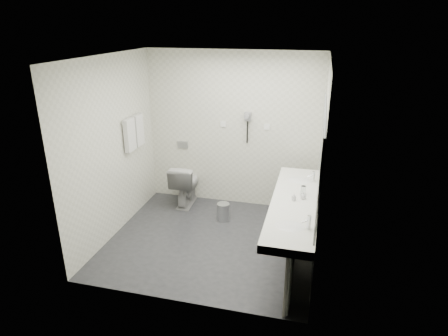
# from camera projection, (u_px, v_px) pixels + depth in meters

# --- Properties ---
(floor) EXTENTS (2.80, 2.80, 0.00)m
(floor) POSITION_uv_depth(u_px,v_px,m) (211.00, 240.00, 5.43)
(floor) COLOR #2B2B30
(floor) RESTS_ON ground
(ceiling) EXTENTS (2.80, 2.80, 0.00)m
(ceiling) POSITION_uv_depth(u_px,v_px,m) (209.00, 57.00, 4.54)
(ceiling) COLOR white
(ceiling) RESTS_ON wall_back
(wall_back) EXTENTS (2.80, 0.00, 2.80)m
(wall_back) POSITION_uv_depth(u_px,v_px,m) (233.00, 131.00, 6.16)
(wall_back) COLOR silver
(wall_back) RESTS_ON floor
(wall_front) EXTENTS (2.80, 0.00, 2.80)m
(wall_front) POSITION_uv_depth(u_px,v_px,m) (173.00, 199.00, 3.81)
(wall_front) COLOR silver
(wall_front) RESTS_ON floor
(wall_left) EXTENTS (0.00, 2.60, 2.60)m
(wall_left) POSITION_uv_depth(u_px,v_px,m) (112.00, 148.00, 5.30)
(wall_left) COLOR silver
(wall_left) RESTS_ON floor
(wall_right) EXTENTS (0.00, 2.60, 2.60)m
(wall_right) POSITION_uv_depth(u_px,v_px,m) (321.00, 166.00, 4.66)
(wall_right) COLOR silver
(wall_right) RESTS_ON floor
(vanity_counter) EXTENTS (0.55, 2.20, 0.10)m
(vanity_counter) POSITION_uv_depth(u_px,v_px,m) (294.00, 204.00, 4.71)
(vanity_counter) COLOR white
(vanity_counter) RESTS_ON floor
(vanity_panel) EXTENTS (0.03, 2.15, 0.75)m
(vanity_panel) POSITION_uv_depth(u_px,v_px,m) (294.00, 235.00, 4.85)
(vanity_panel) COLOR #989690
(vanity_panel) RESTS_ON floor
(vanity_post_near) EXTENTS (0.06, 0.06, 0.75)m
(vanity_post_near) POSITION_uv_depth(u_px,v_px,m) (289.00, 287.00, 3.91)
(vanity_post_near) COLOR silver
(vanity_post_near) RESTS_ON floor
(vanity_post_far) EXTENTS (0.06, 0.06, 0.75)m
(vanity_post_far) POSITION_uv_depth(u_px,v_px,m) (302.00, 200.00, 5.79)
(vanity_post_far) COLOR silver
(vanity_post_far) RESTS_ON floor
(mirror) EXTENTS (0.02, 2.20, 1.05)m
(mirror) POSITION_uv_depth(u_px,v_px,m) (321.00, 156.00, 4.41)
(mirror) COLOR #B2BCC6
(mirror) RESTS_ON wall_right
(basin_near) EXTENTS (0.40, 0.31, 0.05)m
(basin_near) POSITION_uv_depth(u_px,v_px,m) (290.00, 227.00, 4.11)
(basin_near) COLOR white
(basin_near) RESTS_ON vanity_counter
(basin_far) EXTENTS (0.40, 0.31, 0.05)m
(basin_far) POSITION_uv_depth(u_px,v_px,m) (298.00, 181.00, 5.28)
(basin_far) COLOR white
(basin_far) RESTS_ON vanity_counter
(faucet_near) EXTENTS (0.04, 0.04, 0.15)m
(faucet_near) POSITION_uv_depth(u_px,v_px,m) (309.00, 222.00, 4.03)
(faucet_near) COLOR silver
(faucet_near) RESTS_ON vanity_counter
(faucet_far) EXTENTS (0.04, 0.04, 0.15)m
(faucet_far) POSITION_uv_depth(u_px,v_px,m) (313.00, 177.00, 5.21)
(faucet_far) COLOR silver
(faucet_far) RESTS_ON vanity_counter
(soap_bottle_a) EXTENTS (0.06, 0.06, 0.09)m
(soap_bottle_a) POSITION_uv_depth(u_px,v_px,m) (294.00, 197.00, 4.67)
(soap_bottle_a) COLOR silver
(soap_bottle_a) RESTS_ON vanity_counter
(soap_bottle_b) EXTENTS (0.10, 0.10, 0.09)m
(soap_bottle_b) POSITION_uv_depth(u_px,v_px,m) (303.00, 195.00, 4.72)
(soap_bottle_b) COLOR silver
(soap_bottle_b) RESTS_ON vanity_counter
(glass_left) EXTENTS (0.08, 0.08, 0.11)m
(glass_left) POSITION_uv_depth(u_px,v_px,m) (303.00, 190.00, 4.83)
(glass_left) COLOR silver
(glass_left) RESTS_ON vanity_counter
(toilet) EXTENTS (0.43, 0.72, 0.71)m
(toilet) POSITION_uv_depth(u_px,v_px,m) (185.00, 184.00, 6.40)
(toilet) COLOR white
(toilet) RESTS_ON floor
(flush_plate) EXTENTS (0.18, 0.02, 0.12)m
(flush_plate) POSITION_uv_depth(u_px,v_px,m) (183.00, 145.00, 6.45)
(flush_plate) COLOR #B2B5BA
(flush_plate) RESTS_ON wall_back
(pedal_bin) EXTENTS (0.22, 0.22, 0.27)m
(pedal_bin) POSITION_uv_depth(u_px,v_px,m) (223.00, 212.00, 5.93)
(pedal_bin) COLOR #B2B5BA
(pedal_bin) RESTS_ON floor
(bin_lid) EXTENTS (0.19, 0.19, 0.02)m
(bin_lid) POSITION_uv_depth(u_px,v_px,m) (223.00, 204.00, 5.88)
(bin_lid) COLOR #B2B5BA
(bin_lid) RESTS_ON pedal_bin
(towel_rail) EXTENTS (0.02, 0.62, 0.02)m
(towel_rail) POSITION_uv_depth(u_px,v_px,m) (132.00, 118.00, 5.68)
(towel_rail) COLOR silver
(towel_rail) RESTS_ON wall_left
(towel_near) EXTENTS (0.07, 0.24, 0.48)m
(towel_near) POSITION_uv_depth(u_px,v_px,m) (130.00, 135.00, 5.63)
(towel_near) COLOR silver
(towel_near) RESTS_ON towel_rail
(towel_far) EXTENTS (0.07, 0.24, 0.48)m
(towel_far) POSITION_uv_depth(u_px,v_px,m) (138.00, 130.00, 5.89)
(towel_far) COLOR silver
(towel_far) RESTS_ON towel_rail
(dryer_cradle) EXTENTS (0.10, 0.04, 0.14)m
(dryer_cradle) POSITION_uv_depth(u_px,v_px,m) (248.00, 117.00, 5.99)
(dryer_cradle) COLOR gray
(dryer_cradle) RESTS_ON wall_back
(dryer_barrel) EXTENTS (0.08, 0.14, 0.08)m
(dryer_barrel) POSITION_uv_depth(u_px,v_px,m) (247.00, 116.00, 5.91)
(dryer_barrel) COLOR gray
(dryer_barrel) RESTS_ON dryer_cradle
(dryer_cord) EXTENTS (0.02, 0.02, 0.35)m
(dryer_cord) POSITION_uv_depth(u_px,v_px,m) (247.00, 132.00, 6.06)
(dryer_cord) COLOR black
(dryer_cord) RESTS_ON dryer_cradle
(switch_plate_a) EXTENTS (0.09, 0.02, 0.09)m
(switch_plate_a) POSITION_uv_depth(u_px,v_px,m) (223.00, 124.00, 6.15)
(switch_plate_a) COLOR white
(switch_plate_a) RESTS_ON wall_back
(switch_plate_b) EXTENTS (0.09, 0.02, 0.09)m
(switch_plate_b) POSITION_uv_depth(u_px,v_px,m) (267.00, 127.00, 5.99)
(switch_plate_b) COLOR white
(switch_plate_b) RESTS_ON wall_back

